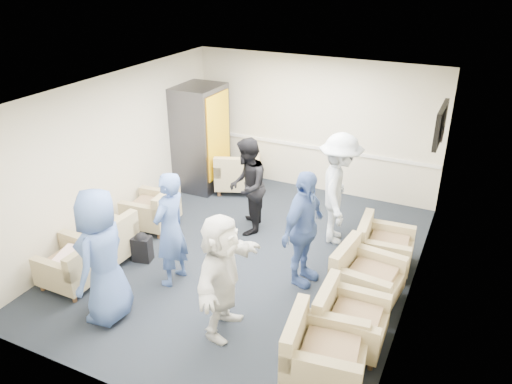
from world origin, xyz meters
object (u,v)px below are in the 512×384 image
at_px(armchair_left_far, 154,211).
at_px(armchair_right_midfar, 363,278).
at_px(armchair_right_far, 381,247).
at_px(person_front_left, 102,257).
at_px(person_mid_left, 170,229).
at_px(armchair_right_near, 320,356).
at_px(person_mid_right, 303,229).
at_px(armchair_corner, 238,175).
at_px(vending_machine, 201,138).
at_px(armchair_left_mid, 104,243).
at_px(person_back_left, 247,186).
at_px(person_front_right, 222,276).
at_px(person_back_right, 339,189).
at_px(armchair_left_near, 74,268).
at_px(armchair_right_midnear, 347,321).

bearing_deg(armchair_left_far, armchair_right_midfar, 78.09).
bearing_deg(armchair_right_far, person_front_left, 128.64).
bearing_deg(person_mid_left, person_front_left, -14.00).
bearing_deg(armchair_right_near, person_mid_right, 19.07).
bearing_deg(person_mid_right, armchair_corner, 53.10).
distance_m(armchair_right_far, vending_machine, 4.35).
relative_size(armchair_left_mid, person_back_left, 0.52).
xyz_separation_m(armchair_left_far, person_front_left, (0.90, -2.25, 0.61)).
distance_m(armchair_right_midfar, armchair_corner, 4.06).
height_order(armchair_left_far, armchair_corner, armchair_corner).
bearing_deg(person_mid_left, person_back_left, 173.21).
relative_size(armchair_left_far, person_front_right, 0.52).
distance_m(armchair_left_mid, armchair_left_far, 1.26).
bearing_deg(person_back_right, person_front_right, 152.08).
distance_m(armchair_right_near, vending_machine, 5.68).
xyz_separation_m(armchair_left_near, armchair_right_far, (3.90, 2.44, 0.02)).
bearing_deg(person_back_left, armchair_right_midnear, 30.57).
height_order(armchair_left_far, armchair_right_midnear, armchair_right_midnear).
xyz_separation_m(armchair_right_midnear, person_front_left, (-3.00, -0.85, 0.60)).
xyz_separation_m(person_back_right, person_front_right, (-0.63, -2.80, -0.12)).
distance_m(person_mid_right, person_front_right, 1.53).
bearing_deg(armchair_right_midnear, person_front_right, 104.60).
relative_size(armchair_left_far, armchair_right_midnear, 1.04).
relative_size(armchair_left_mid, armchair_right_midfar, 0.95).
relative_size(person_front_left, person_mid_right, 1.05).
bearing_deg(person_back_right, vending_machine, 58.18).
distance_m(armchair_right_far, person_front_left, 4.12).
xyz_separation_m(armchair_left_mid, person_front_left, (0.93, -1.00, 0.59)).
bearing_deg(armchair_left_far, person_mid_right, 76.73).
bearing_deg(vending_machine, armchair_right_midnear, -39.17).
height_order(armchair_left_mid, armchair_corner, armchair_corner).
xyz_separation_m(armchair_right_midfar, person_mid_right, (-0.92, 0.04, 0.54)).
xyz_separation_m(armchair_left_far, vending_machine, (-0.15, 1.90, 0.74)).
xyz_separation_m(person_front_left, person_back_left, (0.64, 2.86, -0.08)).
bearing_deg(person_front_right, armchair_left_far, 48.27).
bearing_deg(armchair_left_mid, armchair_corner, 170.37).
bearing_deg(armchair_left_far, vending_machine, 179.26).
bearing_deg(armchair_left_mid, vending_machine, -176.02).
bearing_deg(armchair_right_near, person_front_right, 71.00).
bearing_deg(armchair_right_midnear, armchair_left_near, 95.96).
relative_size(armchair_right_midnear, person_mid_right, 0.47).
bearing_deg(armchair_right_near, armchair_right_midnear, -15.78).
bearing_deg(person_mid_right, armchair_left_mid, 115.37).
xyz_separation_m(armchair_right_midnear, person_mid_left, (-2.68, 0.19, 0.55)).
bearing_deg(vending_machine, armchair_corner, 7.83).
distance_m(person_front_left, person_front_right, 1.56).
relative_size(armchair_left_far, armchair_right_near, 0.89).
xyz_separation_m(armchair_left_far, armchair_right_midfar, (3.86, -0.45, 0.02)).
xyz_separation_m(armchair_right_near, person_mid_right, (-0.86, 1.71, 0.54)).
xyz_separation_m(armchair_left_mid, armchair_right_midnear, (3.93, -0.14, -0.02)).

